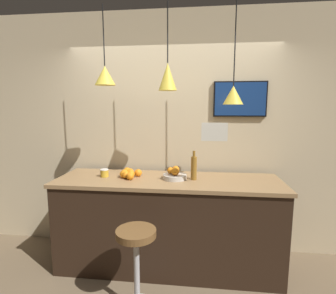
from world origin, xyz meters
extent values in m
cube|color=beige|center=(0.00, 1.25, 1.45)|extent=(8.00, 0.06, 2.90)
cube|color=black|center=(0.00, 0.77, 0.48)|extent=(2.38, 0.69, 0.97)
cube|color=#99754C|center=(0.00, 0.77, 0.99)|extent=(2.42, 0.73, 0.04)
cylinder|color=#B7B7BC|center=(-0.19, 0.06, 0.36)|extent=(0.05, 0.05, 0.68)
cylinder|color=brown|center=(-0.19, 0.06, 0.73)|extent=(0.34, 0.34, 0.06)
cylinder|color=beige|center=(0.07, 0.78, 1.03)|extent=(0.25, 0.25, 0.05)
sphere|color=orange|center=(0.08, 0.85, 1.10)|extent=(0.08, 0.08, 0.08)
sphere|color=orange|center=(0.02, 0.81, 1.09)|extent=(0.07, 0.07, 0.07)
sphere|color=orange|center=(0.08, 0.74, 1.10)|extent=(0.08, 0.08, 0.08)
sphere|color=orange|center=(0.09, 0.80, 1.09)|extent=(0.07, 0.07, 0.07)
sphere|color=orange|center=(0.06, 0.77, 1.10)|extent=(0.07, 0.07, 0.07)
sphere|color=orange|center=(-0.34, 0.84, 1.05)|extent=(0.08, 0.08, 0.08)
sphere|color=orange|center=(-0.49, 0.76, 1.05)|extent=(0.09, 0.09, 0.09)
sphere|color=orange|center=(-0.42, 0.78, 1.05)|extent=(0.08, 0.08, 0.08)
sphere|color=orange|center=(-0.49, 0.89, 1.05)|extent=(0.09, 0.09, 0.09)
sphere|color=orange|center=(-0.40, 0.69, 1.05)|extent=(0.08, 0.08, 0.08)
sphere|color=orange|center=(-0.46, 0.74, 1.05)|extent=(0.08, 0.08, 0.08)
sphere|color=orange|center=(-0.49, 0.80, 1.05)|extent=(0.08, 0.08, 0.08)
sphere|color=orange|center=(-0.44, 0.86, 1.05)|extent=(0.08, 0.08, 0.08)
sphere|color=orange|center=(-0.41, 0.77, 1.05)|extent=(0.09, 0.09, 0.09)
sphere|color=orange|center=(-0.48, 0.77, 1.04)|extent=(0.07, 0.07, 0.07)
cylinder|color=olive|center=(0.28, 0.78, 1.13)|extent=(0.06, 0.06, 0.25)
cylinder|color=olive|center=(0.28, 0.78, 1.29)|extent=(0.03, 0.03, 0.06)
cylinder|color=gold|center=(-0.71, 0.78, 1.05)|extent=(0.09, 0.09, 0.08)
cylinder|color=white|center=(-0.71, 0.78, 1.09)|extent=(0.09, 0.09, 0.01)
cylinder|color=black|center=(-0.66, 0.74, 2.50)|extent=(0.01, 0.01, 0.60)
cone|color=yellow|center=(-0.66, 0.74, 2.10)|extent=(0.21, 0.21, 0.19)
sphere|color=#F9EFCC|center=(-0.66, 0.74, 2.02)|extent=(0.04, 0.04, 0.04)
cylinder|color=black|center=(0.00, 0.74, 2.51)|extent=(0.01, 0.01, 0.58)
cone|color=yellow|center=(0.00, 0.74, 2.08)|extent=(0.19, 0.19, 0.27)
sphere|color=#F9EFCC|center=(0.00, 0.74, 1.97)|extent=(0.04, 0.04, 0.04)
cylinder|color=black|center=(0.66, 0.74, 2.39)|extent=(0.01, 0.01, 0.81)
cone|color=yellow|center=(0.66, 0.74, 1.90)|extent=(0.20, 0.20, 0.18)
sphere|color=#F9EFCC|center=(0.66, 0.74, 1.82)|extent=(0.04, 0.04, 0.04)
cube|color=black|center=(0.79, 1.20, 1.87)|extent=(0.60, 0.04, 0.41)
cube|color=navy|center=(0.79, 1.18, 1.87)|extent=(0.57, 0.01, 0.38)
cube|color=silver|center=(0.47, 0.49, 1.55)|extent=(0.24, 0.01, 0.17)
camera|label=1|loc=(0.32, -1.96, 1.78)|focal=28.00mm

